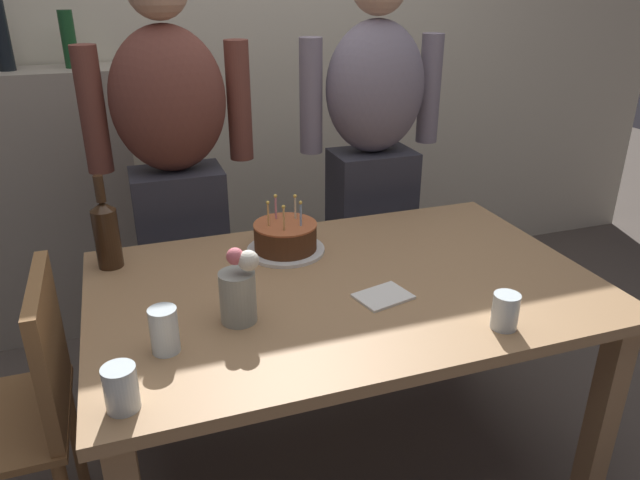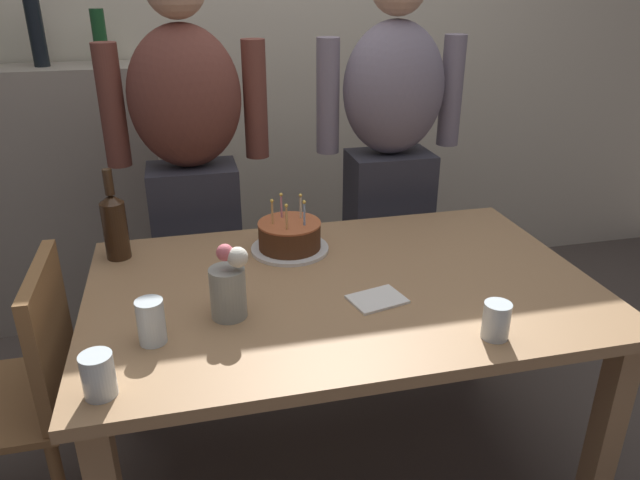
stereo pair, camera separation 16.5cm
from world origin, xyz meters
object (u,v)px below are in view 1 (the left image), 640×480
water_glass_far (164,330)px  wine_bottle (106,232)px  water_glass_near (121,388)px  person_man_bearded (177,182)px  dining_chair (21,403)px  person_woman_cardigan (373,162)px  water_glass_side (505,311)px  flower_vase (239,291)px  birthday_cake (285,238)px  napkin_stack (383,296)px

water_glass_far → wine_bottle: size_ratio=0.39×
water_glass_near → person_man_bearded: 1.13m
person_man_bearded → dining_chair: (-0.54, -0.70, -0.36)m
wine_bottle → person_woman_cardigan: bearing=19.6°
person_woman_cardigan → water_glass_side: bearing=84.7°
flower_vase → person_woman_cardigan: bearing=48.2°
flower_vase → water_glass_near: bearing=-139.2°
birthday_cake → napkin_stack: 0.43m
person_woman_cardigan → person_man_bearded: bearing=0.0°
napkin_stack → person_man_bearded: (-0.47, 0.85, 0.13)m
water_glass_near → person_woman_cardigan: 1.53m
dining_chair → person_man_bearded: bearing=142.4°
person_man_bearded → person_woman_cardigan: 0.80m
wine_bottle → water_glass_near: bearing=-89.3°
flower_vase → person_man_bearded: (-0.06, 0.84, 0.04)m
napkin_stack → person_woman_cardigan: person_woman_cardigan is taller
flower_vase → person_woman_cardigan: (0.75, 0.84, 0.04)m
water_glass_near → water_glass_side: size_ratio=1.06×
napkin_stack → water_glass_side: bearing=-46.8°
napkin_stack → dining_chair: bearing=171.5°
dining_chair → water_glass_near: bearing=35.0°
water_glass_side → dining_chair: bearing=162.2°
birthday_cake → flower_vase: bearing=-121.8°
flower_vase → dining_chair: 0.69m
napkin_stack → person_man_bearded: person_man_bearded is taller
wine_bottle → person_man_bearded: bearing=55.4°
water_glass_far → dining_chair: dining_chair is taller
water_glass_near → water_glass_far: size_ratio=0.88×
wine_bottle → person_woman_cardigan: (1.07, 0.38, 0.02)m
water_glass_near → flower_vase: size_ratio=0.48×
wine_bottle → flower_vase: 0.56m
birthday_cake → wine_bottle: bearing=172.0°
water_glass_near → dining_chair: 0.57m
napkin_stack → water_glass_far: bearing=-173.7°
water_glass_far → person_man_bearded: 0.93m
dining_chair → birthday_cake: bearing=106.2°
wine_bottle → napkin_stack: 0.88m
water_glass_near → person_woman_cardigan: (1.06, 1.10, 0.08)m
birthday_cake → water_glass_side: 0.76m
water_glass_side → napkin_stack: 0.34m
person_woman_cardigan → birthday_cake: bearing=41.7°
water_glass_far → person_man_bearded: (0.14, 0.92, 0.07)m
napkin_stack → dining_chair: 1.04m
birthday_cake → napkin_stack: size_ratio=1.73×
water_glass_far → napkin_stack: 0.62m
water_glass_far → water_glass_side: bearing=-11.9°
flower_vase → dining_chair: (-0.59, 0.14, -0.31)m
wine_bottle → dining_chair: wine_bottle is taller
person_man_bearded → person_woman_cardigan: same height
water_glass_side → flower_vase: size_ratio=0.46×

